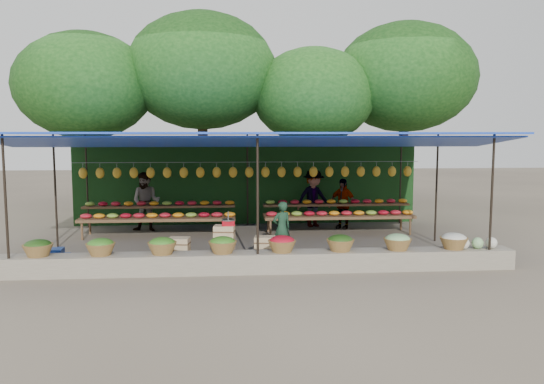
{
  "coord_description": "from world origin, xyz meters",
  "views": [
    {
      "loc": [
        -0.56,
        -13.26,
        2.76
      ],
      "look_at": [
        0.54,
        0.2,
        1.31
      ],
      "focal_mm": 35.0,
      "sensor_mm": 36.0,
      "label": 1
    }
  ],
  "objects": [
    {
      "name": "customer_mid",
      "position": [
        1.98,
        2.47,
        0.87
      ],
      "size": [
        1.27,
        0.98,
        1.73
      ],
      "primitive_type": "imported",
      "rotation": [
        0.0,
        0.0,
        0.35
      ],
      "color": "slate",
      "rests_on": "ground"
    },
    {
      "name": "crate_counter",
      "position": [
        -0.7,
        -1.63,
        0.31
      ],
      "size": [
        2.39,
        0.4,
        0.77
      ],
      "color": "tan",
      "rests_on": "ground"
    },
    {
      "name": "netting_backdrop",
      "position": [
        0.0,
        3.15,
        1.25
      ],
      "size": [
        10.6,
        0.06,
        2.5
      ],
      "primitive_type": "cube",
      "color": "#164018",
      "rests_on": "ground"
    },
    {
      "name": "tree_row",
      "position": [
        0.5,
        6.09,
        4.7
      ],
      "size": [
        16.51,
        5.5,
        7.12
      ],
      "color": "#3D2B16",
      "rests_on": "ground"
    },
    {
      "name": "weighing_scale",
      "position": [
        -0.58,
        -1.63,
        0.84
      ],
      "size": [
        0.3,
        0.3,
        0.31
      ],
      "color": "#B30E1A",
      "rests_on": "crate_counter"
    },
    {
      "name": "produce_baskets",
      "position": [
        -0.1,
        -2.75,
        0.56
      ],
      "size": [
        8.98,
        0.58,
        0.34
      ],
      "color": "brown",
      "rests_on": "stone_curb"
    },
    {
      "name": "fruit_table_right",
      "position": [
        2.51,
        1.35,
        0.61
      ],
      "size": [
        4.21,
        0.95,
        0.93
      ],
      "color": "#553222",
      "rests_on": "ground"
    },
    {
      "name": "stone_curb",
      "position": [
        0.0,
        -2.75,
        0.2
      ],
      "size": [
        10.6,
        0.55,
        0.4
      ],
      "primitive_type": "cube",
      "color": "#716A5A",
      "rests_on": "ground"
    },
    {
      "name": "stall_canopy",
      "position": [
        0.0,
        0.08,
        2.67
      ],
      "size": [
        10.8,
        6.6,
        2.82
      ],
      "color": "black",
      "rests_on": "ground"
    },
    {
      "name": "vendor_seated",
      "position": [
        0.65,
        -1.27,
        0.62
      ],
      "size": [
        0.54,
        0.45,
        1.25
      ],
      "primitive_type": "imported",
      "rotation": [
        0.0,
        0.0,
        3.54
      ],
      "color": "#1C3E27",
      "rests_on": "ground"
    },
    {
      "name": "blue_crate_front",
      "position": [
        -4.44,
        -1.63,
        0.15
      ],
      "size": [
        0.54,
        0.4,
        0.31
      ],
      "primitive_type": "cube",
      "rotation": [
        0.0,
        0.0,
        0.06
      ],
      "color": "navy",
      "rests_on": "ground"
    },
    {
      "name": "ground",
      "position": [
        0.0,
        0.0,
        0.0
      ],
      "size": [
        60.0,
        60.0,
        0.0
      ],
      "primitive_type": "plane",
      "color": "brown",
      "rests_on": "ground"
    },
    {
      "name": "fruit_table_left",
      "position": [
        -2.49,
        1.35,
        0.61
      ],
      "size": [
        4.21,
        0.95,
        0.93
      ],
      "color": "#553222",
      "rests_on": "ground"
    },
    {
      "name": "blue_crate_back",
      "position": [
        -4.17,
        -1.96,
        0.13
      ],
      "size": [
        0.45,
        0.33,
        0.26
      ],
      "primitive_type": "cube",
      "rotation": [
        0.0,
        0.0,
        0.03
      ],
      "color": "navy",
      "rests_on": "ground"
    },
    {
      "name": "customer_left",
      "position": [
        -2.95,
        2.1,
        0.85
      ],
      "size": [
        0.92,
        0.77,
        1.7
      ],
      "primitive_type": "imported",
      "rotation": [
        0.0,
        0.0,
        -0.17
      ],
      "color": "slate",
      "rests_on": "ground"
    },
    {
      "name": "customer_right",
      "position": [
        2.78,
        2.05,
        0.75
      ],
      "size": [
        0.91,
        0.83,
        1.49
      ],
      "primitive_type": "imported",
      "rotation": [
        0.0,
        0.0,
        -0.68
      ],
      "color": "slate",
      "rests_on": "ground"
    }
  ]
}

